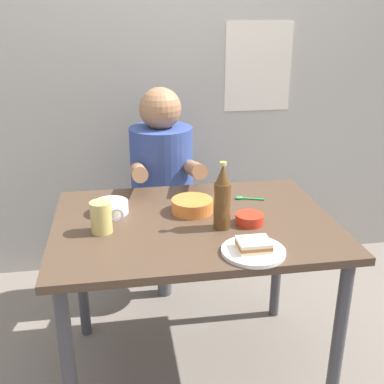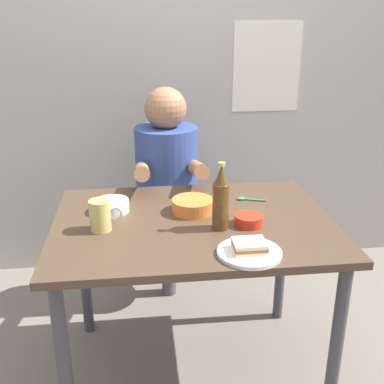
{
  "view_description": "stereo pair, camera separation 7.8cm",
  "coord_description": "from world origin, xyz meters",
  "px_view_note": "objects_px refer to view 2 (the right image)",
  "views": [
    {
      "loc": [
        -0.28,
        -1.65,
        1.51
      ],
      "look_at": [
        0.0,
        0.05,
        0.84
      ],
      "focal_mm": 43.54,
      "sensor_mm": 36.0,
      "label": 1
    },
    {
      "loc": [
        -0.2,
        -1.66,
        1.51
      ],
      "look_at": [
        0.0,
        0.05,
        0.84
      ],
      "focal_mm": 43.54,
      "sensor_mm": 36.0,
      "label": 2
    }
  ],
  "objects_px": {
    "dining_table": "(193,241)",
    "stool": "(168,238)",
    "plate_orange": "(249,253)",
    "person_seated": "(167,167)",
    "beer_mug": "(101,215)",
    "sandwich": "(250,246)",
    "rice_bowl_white": "(112,205)",
    "beer_bottle": "(221,199)"
  },
  "relations": [
    {
      "from": "dining_table",
      "to": "beer_bottle",
      "type": "xyz_separation_m",
      "value": [
        0.09,
        -0.09,
        0.21
      ]
    },
    {
      "from": "plate_orange",
      "to": "beer_mug",
      "type": "distance_m",
      "value": 0.57
    },
    {
      "from": "dining_table",
      "to": "beer_bottle",
      "type": "height_order",
      "value": "beer_bottle"
    },
    {
      "from": "person_seated",
      "to": "beer_bottle",
      "type": "height_order",
      "value": "person_seated"
    },
    {
      "from": "rice_bowl_white",
      "to": "sandwich",
      "type": "bearing_deg",
      "value": -41.73
    },
    {
      "from": "dining_table",
      "to": "sandwich",
      "type": "height_order",
      "value": "sandwich"
    },
    {
      "from": "beer_bottle",
      "to": "dining_table",
      "type": "bearing_deg",
      "value": 137.31
    },
    {
      "from": "dining_table",
      "to": "rice_bowl_white",
      "type": "distance_m",
      "value": 0.37
    },
    {
      "from": "stool",
      "to": "beer_mug",
      "type": "xyz_separation_m",
      "value": [
        -0.29,
        -0.68,
        0.45
      ]
    },
    {
      "from": "beer_mug",
      "to": "dining_table",
      "type": "bearing_deg",
      "value": 7.78
    },
    {
      "from": "stool",
      "to": "plate_orange",
      "type": "relative_size",
      "value": 2.05
    },
    {
      "from": "dining_table",
      "to": "rice_bowl_white",
      "type": "height_order",
      "value": "rice_bowl_white"
    },
    {
      "from": "plate_orange",
      "to": "beer_mug",
      "type": "relative_size",
      "value": 1.75
    },
    {
      "from": "sandwich",
      "to": "rice_bowl_white",
      "type": "bearing_deg",
      "value": 138.27
    },
    {
      "from": "plate_orange",
      "to": "sandwich",
      "type": "xyz_separation_m",
      "value": [
        -0.0,
        0.0,
        0.02
      ]
    },
    {
      "from": "rice_bowl_white",
      "to": "person_seated",
      "type": "bearing_deg",
      "value": 62.35
    },
    {
      "from": "stool",
      "to": "beer_bottle",
      "type": "distance_m",
      "value": 0.89
    },
    {
      "from": "dining_table",
      "to": "stool",
      "type": "relative_size",
      "value": 2.44
    },
    {
      "from": "person_seated",
      "to": "beer_bottle",
      "type": "relative_size",
      "value": 2.75
    },
    {
      "from": "rice_bowl_white",
      "to": "beer_bottle",
      "type": "bearing_deg",
      "value": -26.86
    },
    {
      "from": "beer_mug",
      "to": "beer_bottle",
      "type": "relative_size",
      "value": 0.48
    },
    {
      "from": "stool",
      "to": "person_seated",
      "type": "distance_m",
      "value": 0.42
    },
    {
      "from": "person_seated",
      "to": "sandwich",
      "type": "xyz_separation_m",
      "value": [
        0.22,
        -0.92,
        0.01
      ]
    },
    {
      "from": "person_seated",
      "to": "sandwich",
      "type": "distance_m",
      "value": 0.94
    },
    {
      "from": "dining_table",
      "to": "person_seated",
      "type": "bearing_deg",
      "value": 95.88
    },
    {
      "from": "stool",
      "to": "beer_bottle",
      "type": "height_order",
      "value": "beer_bottle"
    },
    {
      "from": "plate_orange",
      "to": "sandwich",
      "type": "relative_size",
      "value": 2.0
    },
    {
      "from": "sandwich",
      "to": "dining_table",
      "type": "bearing_deg",
      "value": 117.19
    },
    {
      "from": "dining_table",
      "to": "person_seated",
      "type": "height_order",
      "value": "person_seated"
    },
    {
      "from": "dining_table",
      "to": "plate_orange",
      "type": "relative_size",
      "value": 5.0
    },
    {
      "from": "person_seated",
      "to": "rice_bowl_white",
      "type": "height_order",
      "value": "person_seated"
    },
    {
      "from": "beer_bottle",
      "to": "rice_bowl_white",
      "type": "relative_size",
      "value": 1.87
    },
    {
      "from": "person_seated",
      "to": "plate_orange",
      "type": "bearing_deg",
      "value": -76.66
    },
    {
      "from": "plate_orange",
      "to": "rice_bowl_white",
      "type": "relative_size",
      "value": 1.57
    },
    {
      "from": "dining_table",
      "to": "beer_mug",
      "type": "relative_size",
      "value": 8.73
    },
    {
      "from": "sandwich",
      "to": "beer_mug",
      "type": "xyz_separation_m",
      "value": [
        -0.51,
        0.25,
        0.03
      ]
    },
    {
      "from": "beer_bottle",
      "to": "stool",
      "type": "bearing_deg",
      "value": 102.3
    },
    {
      "from": "beer_mug",
      "to": "rice_bowl_white",
      "type": "bearing_deg",
      "value": 79.71
    },
    {
      "from": "stool",
      "to": "beer_mug",
      "type": "distance_m",
      "value": 0.87
    },
    {
      "from": "stool",
      "to": "beer_bottle",
      "type": "bearing_deg",
      "value": -77.7
    },
    {
      "from": "plate_orange",
      "to": "stool",
      "type": "bearing_deg",
      "value": 103.18
    },
    {
      "from": "beer_mug",
      "to": "beer_bottle",
      "type": "xyz_separation_m",
      "value": [
        0.45,
        -0.04,
        0.06
      ]
    }
  ]
}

